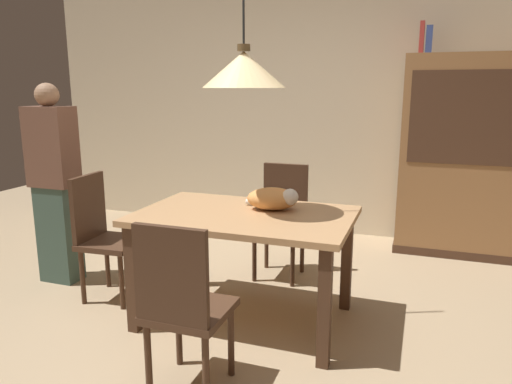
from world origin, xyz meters
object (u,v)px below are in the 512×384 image
Objects in this scene: pendant_lamp at (244,69)px; book_blue_wide at (429,40)px; dining_table at (245,228)px; hutch_bookcase at (462,161)px; chair_left_side at (102,231)px; chair_far_back at (282,215)px; cat_sleeping at (274,199)px; person_standing at (55,185)px; chair_near_front at (182,302)px; book_red_tall at (422,38)px.

pendant_lamp reaches higher than book_blue_wide.
hutch_bookcase is at bearing 53.84° from dining_table.
dining_table is at bearing 0.25° from chair_left_side.
chair_far_back is 0.50× the size of hutch_bookcase.
cat_sleeping is (1.28, 0.15, 0.32)m from chair_left_side.
chair_near_front is at bearing -31.67° from person_standing.
chair_far_back is 1.00× the size of chair_left_side.
chair_near_front is 0.72× the size of pendant_lamp.
book_blue_wide is (2.18, 1.95, 1.46)m from chair_left_side.
book_blue_wide reaches higher than person_standing.
book_blue_wide reaches higher than chair_far_back.
pendant_lamp is at bearing 90.00° from chair_near_front.
chair_far_back is 1.45m from pendant_lamp.
book_red_tall reaches higher than cat_sleeping.
book_red_tall is 0.18× the size of person_standing.
pendant_lamp reaches higher than cat_sleeping.
chair_near_front is 1.45m from pendant_lamp.
person_standing is at bearing 179.88° from cat_sleeping.
pendant_lamp is (0.00, -0.88, 1.15)m from chair_far_back.
chair_far_back is 2.09m from book_blue_wide.
chair_far_back is 1.76m from chair_near_front.
dining_table is 2.42m from hutch_bookcase.
chair_far_back is 1.00× the size of chair_near_front.
hutch_bookcase is (1.42, 1.06, 0.38)m from chair_far_back.
chair_left_side is 1.00× the size of chair_near_front.
book_red_tall reaches higher than person_standing.
dining_table is 1.51× the size of chair_left_side.
cat_sleeping is 0.22× the size of hutch_bookcase.
chair_far_back is at bearing 23.66° from person_standing.
hutch_bookcase reaches higher than chair_near_front.
book_red_tall reaches higher than chair_left_side.
chair_near_front is at bearing -90.00° from dining_table.
hutch_bookcase is 1.16× the size of person_standing.
person_standing is at bearing 164.01° from chair_left_side.
cat_sleeping is 2.20m from hutch_bookcase.
chair_near_front is 3.32× the size of book_red_tall.
chair_left_side is 0.72× the size of pendant_lamp.
chair_near_front is (0.00, -1.76, 0.00)m from chair_far_back.
chair_near_front is at bearing -98.62° from cat_sleeping.
chair_left_side is 0.50× the size of hutch_bookcase.
person_standing is (-1.67, 0.15, -0.86)m from pendant_lamp.
pendant_lamp is at bearing -116.98° from book_red_tall.
dining_table is 1.01m from pendant_lamp.
dining_table is 5.83× the size of book_blue_wide.
pendant_lamp reaches higher than book_red_tall.
dining_table is at bearing -126.16° from hutch_bookcase.
book_red_tall is at bearing 65.12° from cat_sleeping.
person_standing is (-2.65, -1.80, -1.19)m from book_red_tall.
chair_far_back is at bearing -132.88° from book_red_tall.
chair_near_front is 0.59× the size of person_standing.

